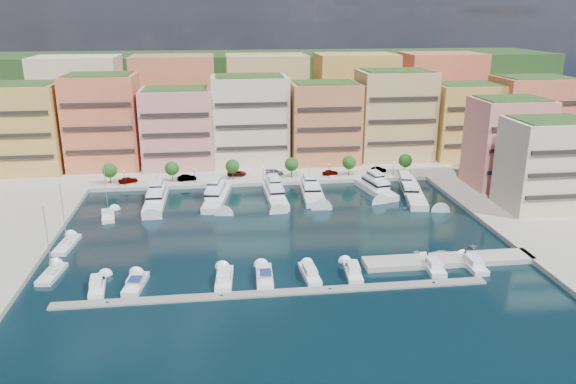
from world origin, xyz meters
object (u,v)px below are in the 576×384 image
at_px(tree_5, 405,161).
at_px(yacht_1, 156,198).
at_px(lamppost_3, 329,169).
at_px(yacht_6, 412,190).
at_px(cruiser_8, 433,267).
at_px(lamppost_1, 195,173).
at_px(tender_1, 418,252).
at_px(tender_2, 441,253).
at_px(yacht_4, 312,191).
at_px(cruiser_0, 97,286).
at_px(person_1, 465,252).
at_px(yacht_2, 217,195).
at_px(cruiser_5, 310,274).
at_px(sailboat_1, 67,245).
at_px(lamppost_4, 394,166).
at_px(tree_0, 110,170).
at_px(car_4, 330,172).
at_px(tender_3, 473,246).
at_px(sailboat_2, 108,216).
at_px(tree_4, 349,163).
at_px(yacht_3, 275,193).
at_px(sailboat_0, 52,275).
at_px(person_0, 428,252).
at_px(lamppost_0, 124,176).
at_px(car_1, 187,178).
at_px(cruiser_9, 473,265).
at_px(car_3, 275,172).
at_px(cruiser_1, 136,284).
at_px(tree_2, 232,166).
at_px(yacht_5, 375,187).
at_px(tree_3, 292,164).
at_px(cruiser_3, 224,279).
at_px(tree_1, 172,168).
at_px(car_0, 128,180).
at_px(cruiser_6, 353,272).
at_px(car_5, 379,169).

relative_size(tree_5, yacht_1, 0.28).
distance_m(lamppost_3, yacht_6, 23.04).
bearing_deg(cruiser_8, lamppost_1, 128.28).
bearing_deg(tender_1, tender_2, -82.70).
bearing_deg(yacht_1, lamppost_1, 52.01).
xyz_separation_m(yacht_4, cruiser_0, (-43.97, -44.96, -0.54)).
height_order(lamppost_1, person_1, lamppost_1).
xyz_separation_m(yacht_2, cruiser_5, (15.86, -44.50, -0.66)).
bearing_deg(sailboat_1, yacht_6, 16.68).
bearing_deg(lamppost_4, tree_0, 178.27).
distance_m(cruiser_8, car_4, 59.92).
relative_size(tender_3, tender_2, 0.45).
xyz_separation_m(sailboat_2, tender_2, (66.80, -29.01, 0.06)).
height_order(tree_4, yacht_6, tree_4).
bearing_deg(yacht_3, lamppost_3, 35.26).
height_order(sailboat_0, person_0, sailboat_0).
bearing_deg(lamppost_0, car_1, 11.03).
bearing_deg(yacht_4, tree_0, 165.67).
distance_m(cruiser_0, cruiser_9, 66.07).
height_order(sailboat_1, person_0, sailboat_1).
xyz_separation_m(yacht_3, car_3, (1.85, 17.48, 0.51)).
height_order(tree_0, lamppost_3, tree_0).
height_order(cruiser_1, car_4, car_4).
xyz_separation_m(yacht_1, sailboat_1, (-15.05, -25.29, -0.78)).
height_order(yacht_2, car_4, yacht_2).
xyz_separation_m(tree_0, cruiser_1, (13.70, -58.10, -4.17)).
bearing_deg(tender_1, tree_2, 52.63).
distance_m(yacht_5, person_1, 43.81).
distance_m(yacht_5, cruiser_1, 71.31).
distance_m(lamppost_1, yacht_1, 14.83).
xyz_separation_m(tree_3, car_3, (-4.23, 3.81, -3.03)).
distance_m(tree_0, cruiser_3, 64.89).
relative_size(sailboat_0, tender_2, 3.62).
xyz_separation_m(lamppost_1, tender_2, (47.91, -49.75, -3.45)).
height_order(tree_1, tree_5, same).
xyz_separation_m(tree_5, car_0, (-75.62, 0.57, -2.91)).
relative_size(sailboat_2, car_3, 2.68).
relative_size(tree_1, cruiser_0, 0.65).
xyz_separation_m(car_3, person_0, (22.61, -58.01, 0.06)).
relative_size(lamppost_0, cruiser_5, 0.49).
distance_m(cruiser_5, car_0, 70.53).
distance_m(tree_3, cruiser_5, 58.42).
distance_m(sailboat_2, car_3, 48.75).
height_order(yacht_3, person_1, yacht_3).
bearing_deg(tree_3, lamppost_0, -177.01).
bearing_deg(cruiser_6, tender_3, 17.81).
relative_size(car_3, person_1, 2.57).
relative_size(lamppost_4, yacht_4, 0.22).
relative_size(lamppost_3, cruiser_6, 0.49).
height_order(tree_3, car_5, tree_3).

